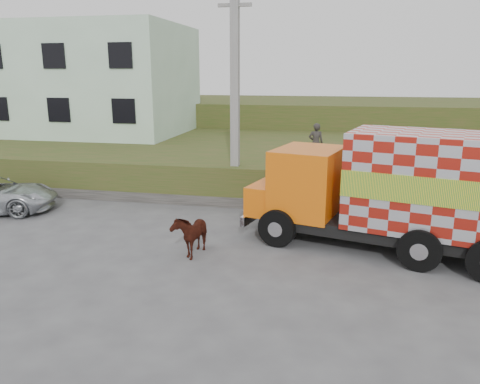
% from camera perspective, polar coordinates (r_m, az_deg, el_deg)
% --- Properties ---
extents(ground, '(120.00, 120.00, 0.00)m').
position_cam_1_polar(ground, '(13.60, -0.59, -6.85)').
color(ground, '#474749').
rests_on(ground, ground).
extents(embankment, '(40.00, 12.00, 1.50)m').
position_cam_1_polar(embankment, '(22.93, 4.75, 3.85)').
color(embankment, '#304918').
rests_on(embankment, ground).
extents(embankment_far, '(40.00, 12.00, 3.00)m').
position_cam_1_polar(embankment_far, '(34.66, 7.26, 8.60)').
color(embankment_far, '#304918').
rests_on(embankment_far, ground).
extents(retaining_strip, '(16.00, 0.50, 0.40)m').
position_cam_1_polar(retaining_strip, '(17.87, -3.99, -0.98)').
color(retaining_strip, '#595651').
rests_on(retaining_strip, ground).
extents(building, '(10.00, 8.00, 6.00)m').
position_cam_1_polar(building, '(28.85, -17.10, 12.93)').
color(building, silver).
rests_on(building, embankment).
extents(utility_pole, '(1.20, 0.30, 8.00)m').
position_cam_1_polar(utility_pole, '(17.40, -0.62, 11.59)').
color(utility_pole, gray).
rests_on(utility_pole, ground).
extents(cargo_truck, '(7.97, 4.23, 3.39)m').
position_cam_1_polar(cargo_truck, '(13.64, 18.59, 0.16)').
color(cargo_truck, black).
rests_on(cargo_truck, ground).
extents(cow, '(0.79, 1.48, 1.21)m').
position_cam_1_polar(cow, '(13.08, -5.99, -4.98)').
color(cow, '#38120E').
rests_on(cow, ground).
extents(pedestrian, '(0.60, 0.43, 1.55)m').
position_cam_1_polar(pedestrian, '(18.34, 9.22, 5.89)').
color(pedestrian, '#2C2827').
rests_on(pedestrian, embankment).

